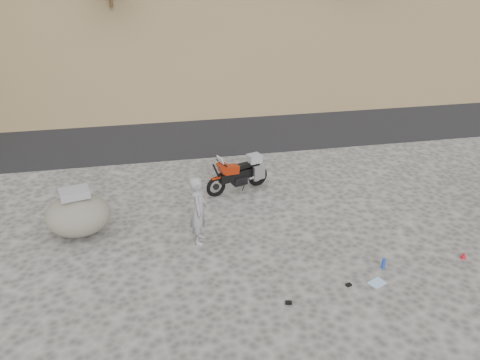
# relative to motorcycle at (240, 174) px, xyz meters

# --- Properties ---
(ground) EXTENTS (140.00, 140.00, 0.00)m
(ground) POSITION_rel_motorcycle_xyz_m (0.31, -2.88, -0.52)
(ground) COLOR #484542
(ground) RESTS_ON ground
(road) EXTENTS (120.00, 7.00, 0.05)m
(road) POSITION_rel_motorcycle_xyz_m (0.31, 6.12, -0.52)
(road) COLOR black
(road) RESTS_ON ground
(motorcycle) EXTENTS (1.97, 0.99, 1.22)m
(motorcycle) POSITION_rel_motorcycle_xyz_m (0.00, 0.00, 0.00)
(motorcycle) COLOR black
(motorcycle) RESTS_ON ground
(man) EXTENTS (0.53, 0.69, 1.70)m
(man) POSITION_rel_motorcycle_xyz_m (-1.52, -2.53, -0.52)
(man) COLOR gray
(man) RESTS_ON ground
(boulder) EXTENTS (1.61, 1.39, 1.20)m
(boulder) POSITION_rel_motorcycle_xyz_m (-4.38, -1.57, 0.00)
(boulder) COLOR #58544C
(boulder) RESTS_ON ground
(small_rock) EXTENTS (0.75, 0.69, 0.41)m
(small_rock) POSITION_rel_motorcycle_xyz_m (-4.73, -1.11, -0.32)
(small_rock) COLOR #58544C
(small_rock) RESTS_ON ground
(gear_bottle) EXTENTS (0.10, 0.10, 0.23)m
(gear_bottle) POSITION_rel_motorcycle_xyz_m (2.31, -4.42, -0.40)
(gear_bottle) COLOR #1B3EA4
(gear_bottle) RESTS_ON ground
(gear_funnel) EXTENTS (0.14, 0.14, 0.17)m
(gear_funnel) POSITION_rel_motorcycle_xyz_m (4.28, -4.44, -0.44)
(gear_funnel) COLOR red
(gear_funnel) RESTS_ON ground
(gear_glove_a) EXTENTS (0.15, 0.12, 0.04)m
(gear_glove_a) POSITION_rel_motorcycle_xyz_m (-0.08, -5.13, -0.50)
(gear_glove_a) COLOR black
(gear_glove_a) RESTS_ON ground
(gear_glove_b) EXTENTS (0.13, 0.11, 0.04)m
(gear_glove_b) POSITION_rel_motorcycle_xyz_m (1.31, -4.85, -0.50)
(gear_glove_b) COLOR black
(gear_glove_b) RESTS_ON ground
(gear_blue_cloth) EXTENTS (0.41, 0.37, 0.01)m
(gear_blue_cloth) POSITION_rel_motorcycle_xyz_m (1.93, -4.90, -0.51)
(gear_blue_cloth) COLOR #93BCE3
(gear_blue_cloth) RESTS_ON ground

